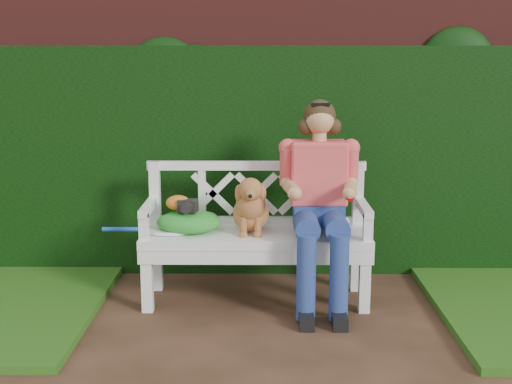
{
  "coord_description": "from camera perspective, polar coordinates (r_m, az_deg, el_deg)",
  "views": [
    {
      "loc": [
        -0.04,
        -3.38,
        1.64
      ],
      "look_at": [
        -0.07,
        1.02,
        0.75
      ],
      "focal_mm": 48.0,
      "sensor_mm": 36.0,
      "label": 1
    }
  ],
  "objects": [
    {
      "name": "seated_woman",
      "position": [
        4.51,
        5.25,
        -1.28
      ],
      "size": [
        0.62,
        0.78,
        1.3
      ],
      "primitive_type": null,
      "rotation": [
        0.0,
        0.0,
        0.09
      ],
      "color": "#D34158",
      "rests_on": "ground"
    },
    {
      "name": "brick_wall",
      "position": [
        5.31,
        0.9,
        5.58
      ],
      "size": [
        10.0,
        0.3,
        2.2
      ],
      "primitive_type": "cube",
      "color": "#5C221F",
      "rests_on": "ground"
    },
    {
      "name": "green_bag",
      "position": [
        4.55,
        -5.62,
        -2.47
      ],
      "size": [
        0.46,
        0.37,
        0.14
      ],
      "primitive_type": null,
      "rotation": [
        0.0,
        0.0,
        0.11
      ],
      "color": "#19711E",
      "rests_on": "garden_bench"
    },
    {
      "name": "garden_bench",
      "position": [
        4.62,
        -0.0,
        -6.21
      ],
      "size": [
        1.64,
        0.77,
        0.48
      ],
      "primitive_type": null,
      "rotation": [
        0.0,
        0.0,
        0.11
      ],
      "color": "white",
      "rests_on": "ground"
    },
    {
      "name": "camera_item",
      "position": [
        4.5,
        -5.7,
        -1.14
      ],
      "size": [
        0.13,
        0.11,
        0.08
      ],
      "primitive_type": "cube",
      "rotation": [
        0.0,
        0.0,
        -0.16
      ],
      "color": "black",
      "rests_on": "green_bag"
    },
    {
      "name": "ground",
      "position": [
        3.76,
        1.03,
        -14.43
      ],
      "size": [
        60.0,
        60.0,
        0.0
      ],
      "primitive_type": "plane",
      "color": "#322114"
    },
    {
      "name": "tennis_racket",
      "position": [
        4.59,
        -7.54,
        -3.11
      ],
      "size": [
        0.7,
        0.42,
        0.03
      ],
      "primitive_type": null,
      "rotation": [
        0.0,
        0.0,
        0.23
      ],
      "color": "white",
      "rests_on": "garden_bench"
    },
    {
      "name": "ivy_hedge",
      "position": [
        5.13,
        0.9,
        2.55
      ],
      "size": [
        10.0,
        0.18,
        1.7
      ],
      "primitive_type": "cube",
      "color": "#103A0A",
      "rests_on": "ground"
    },
    {
      "name": "baseball_glove",
      "position": [
        4.55,
        -6.51,
        -0.9
      ],
      "size": [
        0.17,
        0.13,
        0.1
      ],
      "primitive_type": "ellipsoid",
      "rotation": [
        0.0,
        0.0,
        0.05
      ],
      "color": "orange",
      "rests_on": "green_bag"
    },
    {
      "name": "dog",
      "position": [
        4.5,
        -0.44,
        -0.98
      ],
      "size": [
        0.37,
        0.42,
        0.39
      ],
      "primitive_type": null,
      "rotation": [
        0.0,
        0.0,
        -0.4
      ],
      "color": "#A57021",
      "rests_on": "garden_bench"
    }
  ]
}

